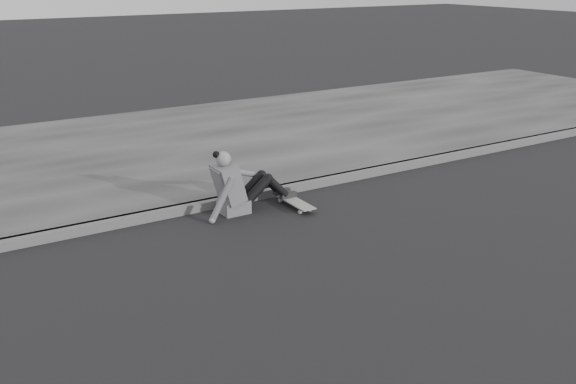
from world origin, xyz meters
The scene contains 5 objects.
ground centered at (0.00, 0.00, 0.00)m, with size 80.00×80.00×0.00m, color black.
curb centered at (0.00, 2.58, 0.06)m, with size 24.00×0.16×0.12m, color #525252.
sidewalk centered at (0.00, 5.60, 0.06)m, with size 24.00×6.00×0.12m, color #3A3A3A.
skateboard centered at (-0.16, 2.02, 0.07)m, with size 0.20×0.78×0.09m.
seated_woman centered at (-0.90, 2.27, 0.36)m, with size 1.38×0.46×0.88m.
Camera 1 is at (-4.51, -4.94, 3.09)m, focal length 40.00 mm.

